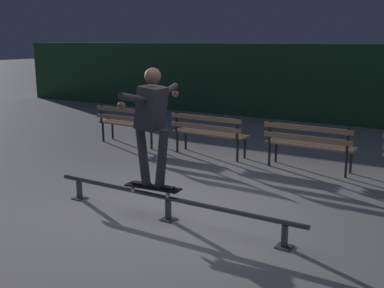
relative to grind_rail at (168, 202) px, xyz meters
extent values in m
plane|color=#ADAAA8|center=(0.00, 0.21, -0.25)|extent=(90.00, 90.00, 0.00)
cube|color=#2D5B33|center=(0.00, 8.72, 0.85)|extent=(24.00, 1.20, 2.21)
cylinder|color=#47474C|center=(0.00, 0.00, 0.05)|extent=(3.74, 0.06, 0.06)
cube|color=#47474C|center=(-1.59, 0.00, -0.12)|extent=(0.06, 0.06, 0.27)
cube|color=#47474C|center=(-1.59, 0.00, -0.24)|extent=(0.18, 0.18, 0.01)
cube|color=#47474C|center=(0.00, 0.00, -0.12)|extent=(0.06, 0.06, 0.27)
cube|color=#47474C|center=(0.00, 0.00, -0.24)|extent=(0.18, 0.18, 0.01)
cube|color=#47474C|center=(1.59, 0.00, -0.12)|extent=(0.06, 0.06, 0.27)
cube|color=#47474C|center=(1.59, 0.00, -0.24)|extent=(0.18, 0.18, 0.01)
cube|color=black|center=(-0.24, 0.00, 0.16)|extent=(0.80, 0.27, 0.02)
cube|color=black|center=(-0.24, 0.00, 0.17)|extent=(0.78, 0.26, 0.00)
cube|color=#9E9EA3|center=(0.02, 0.03, 0.14)|extent=(0.07, 0.17, 0.02)
cube|color=#9E9EA3|center=(-0.51, -0.03, 0.14)|extent=(0.07, 0.17, 0.02)
cylinder|color=beige|center=(0.03, -0.05, 0.10)|extent=(0.05, 0.03, 0.05)
cylinder|color=beige|center=(0.02, 0.11, 0.10)|extent=(0.05, 0.03, 0.05)
cylinder|color=beige|center=(-0.50, -0.11, 0.10)|extent=(0.05, 0.03, 0.05)
cylinder|color=beige|center=(-0.51, 0.05, 0.10)|extent=(0.05, 0.03, 0.05)
cube|color=black|center=(-0.06, 0.02, 0.18)|extent=(0.27, 0.12, 0.03)
cube|color=black|center=(-0.42, -0.02, 0.18)|extent=(0.27, 0.12, 0.03)
cylinder|color=#333338|center=(-0.10, 0.01, 0.55)|extent=(0.22, 0.14, 0.79)
cylinder|color=#333338|center=(-0.38, -0.01, 0.55)|extent=(0.22, 0.14, 0.79)
cube|color=#2D2D33|center=(-0.24, 0.00, 1.21)|extent=(0.37, 0.39, 0.57)
cylinder|color=#2D2D33|center=(-0.20, -0.38, 1.37)|extent=(0.14, 0.61, 0.21)
cylinder|color=#2D2D33|center=(-0.28, 0.38, 1.37)|extent=(0.14, 0.61, 0.21)
sphere|color=brown|center=(-0.18, -0.66, 1.32)|extent=(0.09, 0.09, 0.09)
sphere|color=brown|center=(-0.30, 0.66, 1.32)|extent=(0.09, 0.09, 0.09)
sphere|color=brown|center=(-0.21, 0.00, 1.61)|extent=(0.21, 0.21, 0.21)
cube|color=#282623|center=(-2.55, 3.45, -0.03)|extent=(0.04, 0.04, 0.44)
cube|color=#282623|center=(-2.55, 3.13, -0.03)|extent=(0.04, 0.04, 0.44)
cube|color=#282623|center=(-2.56, 3.09, 0.41)|extent=(0.04, 0.04, 0.44)
cube|color=#282623|center=(-3.95, 3.49, -0.03)|extent=(0.04, 0.04, 0.44)
cube|color=#282623|center=(-3.96, 3.17, -0.03)|extent=(0.04, 0.04, 0.44)
cube|color=#282623|center=(-3.96, 3.13, 0.41)|extent=(0.04, 0.04, 0.44)
cube|color=#A38460|center=(-3.25, 3.45, 0.21)|extent=(1.60, 0.13, 0.04)
cube|color=#A38460|center=(-3.25, 3.31, 0.21)|extent=(1.60, 0.13, 0.04)
cube|color=#A38460|center=(-3.26, 3.17, 0.21)|extent=(1.60, 0.13, 0.04)
cube|color=#A38460|center=(-3.26, 3.10, 0.37)|extent=(1.60, 0.08, 0.09)
cube|color=#A38460|center=(-3.26, 3.10, 0.55)|extent=(1.60, 0.08, 0.09)
cube|color=#282623|center=(-0.50, 3.45, -0.03)|extent=(0.04, 0.04, 0.44)
cube|color=#282623|center=(-0.50, 3.13, -0.03)|extent=(0.04, 0.04, 0.44)
cube|color=#282623|center=(-0.51, 3.09, 0.41)|extent=(0.04, 0.04, 0.44)
cube|color=#282623|center=(-1.90, 3.49, -0.03)|extent=(0.04, 0.04, 0.44)
cube|color=#282623|center=(-1.91, 3.17, -0.03)|extent=(0.04, 0.04, 0.44)
cube|color=#282623|center=(-1.91, 3.13, 0.41)|extent=(0.04, 0.04, 0.44)
cube|color=#A38460|center=(-1.20, 3.45, 0.21)|extent=(1.60, 0.13, 0.04)
cube|color=#A38460|center=(-1.20, 3.31, 0.21)|extent=(1.60, 0.13, 0.04)
cube|color=#A38460|center=(-1.21, 3.17, 0.21)|extent=(1.60, 0.13, 0.04)
cube|color=#A38460|center=(-1.21, 3.10, 0.37)|extent=(1.60, 0.08, 0.09)
cube|color=#A38460|center=(-1.21, 3.10, 0.55)|extent=(1.60, 0.08, 0.09)
cube|color=#282623|center=(1.55, 3.45, -0.03)|extent=(0.04, 0.04, 0.44)
cube|color=#282623|center=(1.54, 3.13, -0.03)|extent=(0.04, 0.04, 0.44)
cube|color=#282623|center=(1.54, 3.09, 0.41)|extent=(0.04, 0.04, 0.44)
cube|color=#282623|center=(0.14, 3.49, -0.03)|extent=(0.04, 0.04, 0.44)
cube|color=#282623|center=(0.14, 3.17, -0.03)|extent=(0.04, 0.04, 0.44)
cube|color=#282623|center=(0.14, 3.13, 0.41)|extent=(0.04, 0.04, 0.44)
cube|color=#A38460|center=(0.85, 3.45, 0.21)|extent=(1.60, 0.13, 0.04)
cube|color=#A38460|center=(0.84, 3.31, 0.21)|extent=(1.60, 0.13, 0.04)
cube|color=#A38460|center=(0.84, 3.17, 0.21)|extent=(1.60, 0.13, 0.04)
cube|color=#A38460|center=(0.84, 3.10, 0.37)|extent=(1.60, 0.08, 0.09)
cube|color=#A38460|center=(0.84, 3.10, 0.55)|extent=(1.60, 0.08, 0.09)
camera|label=1|loc=(3.19, -4.68, 2.05)|focal=42.90mm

